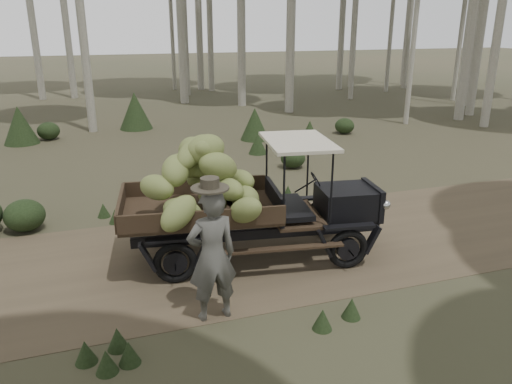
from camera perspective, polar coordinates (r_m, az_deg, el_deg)
ground at (r=9.36m, az=6.00°, el=-5.79°), size 120.00×120.00×0.00m
dirt_track at (r=9.35m, az=6.00°, el=-5.76°), size 70.00×4.00×0.01m
banana_truck at (r=8.22m, az=-2.80°, el=0.44°), size 4.62×2.37×2.27m
farmer at (r=6.70m, az=-5.05°, el=-7.13°), size 0.71×0.54×2.02m
undergrowth at (r=7.91m, az=-15.26°, el=-6.83°), size 22.53×22.86×1.40m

